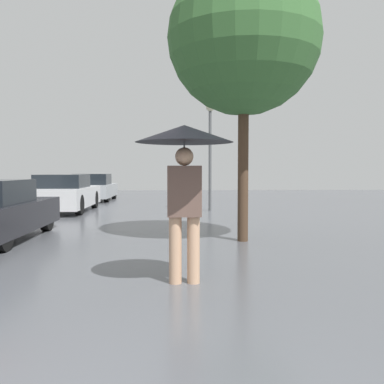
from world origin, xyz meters
name	(u,v)px	position (x,y,z in m)	size (l,w,h in m)	color
pedestrian	(184,154)	(0.50, 4.34, 1.59)	(1.20, 1.20, 1.95)	tan
parked_car_third	(64,194)	(-3.34, 13.93, 0.60)	(1.75, 4.23, 1.27)	silver
parked_car_farthest	(93,188)	(-3.35, 19.39, 0.58)	(1.80, 3.83, 1.25)	#9EA3A8
tree	(244,39)	(1.75, 7.47, 3.95)	(2.97, 2.97, 5.45)	#473323
street_lamp	(210,138)	(1.68, 13.96, 2.52)	(0.30, 0.30, 3.75)	#515456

